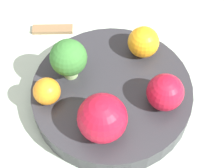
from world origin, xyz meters
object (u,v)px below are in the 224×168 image
at_px(apple_green, 99,118).
at_px(spoon, 53,29).
at_px(apple_red, 165,92).
at_px(orange_front, 47,91).
at_px(broccoli, 69,58).
at_px(bowl, 112,95).
at_px(orange_back, 143,42).

bearing_deg(apple_green, spoon, 122.65).
distance_m(apple_red, spoon, 0.22).
bearing_deg(orange_front, apple_red, 8.11).
xyz_separation_m(broccoli, apple_red, (0.13, -0.02, -0.01)).
xyz_separation_m(apple_green, spoon, (-0.11, 0.17, -0.06)).
distance_m(bowl, apple_green, 0.08).
distance_m(apple_green, orange_front, 0.08).
bearing_deg(apple_green, orange_front, 156.50).
relative_size(broccoli, apple_red, 1.29).
distance_m(orange_back, spoon, 0.16).
xyz_separation_m(orange_back, spoon, (-0.15, 0.04, -0.05)).
xyz_separation_m(bowl, broccoli, (-0.06, 0.01, 0.05)).
relative_size(broccoli, spoon, 0.93).
bearing_deg(broccoli, bowl, -11.86).
height_order(bowl, orange_back, orange_back).
relative_size(broccoli, orange_front, 1.74).
xyz_separation_m(broccoli, apple_green, (0.05, -0.07, -0.01)).
xyz_separation_m(broccoli, orange_front, (-0.02, -0.04, -0.02)).
height_order(orange_back, spoon, orange_back).
relative_size(bowl, apple_red, 4.54).
relative_size(bowl, apple_green, 3.59).
distance_m(apple_red, orange_front, 0.15).
bearing_deg(apple_red, bowl, 172.07).
distance_m(bowl, broccoli, 0.08).
bearing_deg(apple_red, spoon, 146.67).
distance_m(apple_green, spoon, 0.21).
bearing_deg(bowl, orange_front, -158.66).
relative_size(apple_green, orange_back, 1.38).
bearing_deg(spoon, bowl, -44.00).
height_order(bowl, apple_green, apple_green).
bearing_deg(orange_back, orange_front, -137.94).
relative_size(apple_green, spoon, 0.91).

